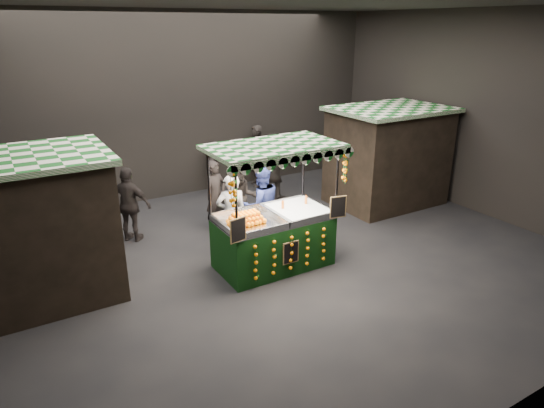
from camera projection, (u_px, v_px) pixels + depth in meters
ground at (276, 261)px, 9.87m from camera, size 12.00×12.00×0.00m
market_hall at (276, 96)px, 8.68m from camera, size 12.10×10.10×5.05m
neighbour_stall_left at (25, 230)px, 8.11m from camera, size 3.00×2.20×2.60m
neighbour_stall_right at (387, 156)px, 12.72m from camera, size 3.00×2.20×2.60m
juice_stall at (275, 230)px, 9.40m from camera, size 2.59×1.52×2.51m
vendor_grey at (231, 215)px, 9.91m from camera, size 0.72×0.56×1.77m
vendor_blue at (261, 206)px, 10.28m from camera, size 0.96×0.78×1.85m
shopper_0 at (216, 196)px, 11.11m from camera, size 0.72×0.59×1.69m
shopper_1 at (242, 198)px, 11.12m from camera, size 0.91×0.80×1.59m
shopper_2 at (130, 205)px, 10.53m from camera, size 1.01×1.00×1.72m
shopper_3 at (215, 167)px, 13.66m from camera, size 0.90×1.12×1.51m
shopper_4 at (12, 203)px, 10.52m from camera, size 0.93×0.66×1.78m
shopper_5 at (272, 166)px, 13.09m from camera, size 1.57×1.68×1.88m
shopper_6 at (256, 156)px, 14.25m from camera, size 0.56×0.74×1.83m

